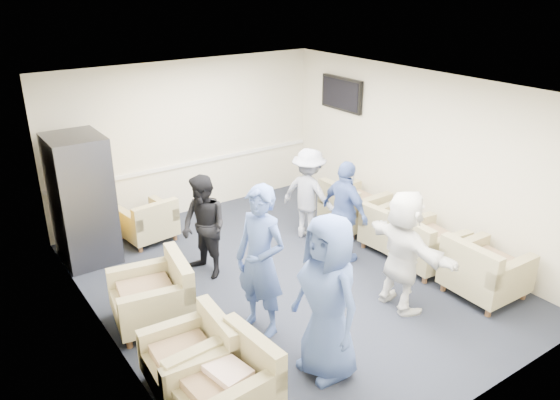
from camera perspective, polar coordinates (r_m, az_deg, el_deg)
floor at (r=7.80m, az=0.80°, el=-8.27°), size 6.00×6.00×0.00m
ceiling at (r=6.83m, az=0.93°, el=11.59°), size 6.00×6.00×0.00m
back_wall at (r=9.67m, az=-9.59°, el=6.34°), size 5.00×0.02×2.70m
front_wall at (r=5.32m, az=20.26°, el=-8.86°), size 5.00×0.02×2.70m
left_wall at (r=6.21m, az=-18.29°, el=-3.89°), size 0.02×6.00×2.70m
right_wall at (r=8.82m, az=14.24°, el=4.36°), size 0.02×6.00×2.70m
chair_rail at (r=9.79m, az=-9.37°, el=3.78°), size 4.98×0.04×0.06m
tv at (r=9.83m, az=6.45°, el=10.95°), size 0.10×1.00×0.58m
armchair_left_near at (r=5.54m, az=-5.32°, el=-18.85°), size 0.92×0.92×0.69m
armchair_left_mid at (r=5.92m, az=-8.95°, el=-16.09°), size 0.88×0.88×0.66m
armchair_left_far at (r=6.92m, az=-12.81°, el=-9.86°), size 1.02×1.02×0.71m
armchair_right_near at (r=7.73m, az=20.43°, el=-7.12°), size 0.91×0.91×0.71m
armchair_right_midnear at (r=8.22m, az=14.87°, el=-4.67°), size 0.94×0.94×0.69m
armchair_right_midfar at (r=8.62m, az=11.64°, el=-3.21°), size 0.87×0.87×0.64m
armchair_right_far at (r=9.25m, az=7.49°, el=-0.87°), size 0.91×0.91×0.71m
armchair_corner at (r=9.00m, az=-13.57°, el=-2.35°), size 0.86×0.86×0.62m
vending_machine at (r=8.46m, az=-19.96°, el=0.08°), size 0.78×0.91×1.92m
backpack at (r=6.36m, az=-6.74°, el=-13.74°), size 0.33×0.27×0.49m
pillow at (r=5.42m, az=-5.46°, el=-17.54°), size 0.38×0.47×0.12m
person_front_left at (r=5.71m, az=5.01°, el=-10.14°), size 0.58×0.90×1.84m
person_mid_left at (r=6.34m, az=-2.04°, el=-6.42°), size 0.64×0.78×1.85m
person_back_left at (r=7.65m, az=-7.94°, el=-2.83°), size 0.69×0.82×1.49m
person_back_right at (r=8.70m, az=3.03°, el=0.60°), size 0.86×1.10×1.50m
person_mid_right at (r=8.02m, az=6.81°, el=-1.29°), size 0.39×0.91×1.55m
person_front_right at (r=7.00m, az=12.75°, el=-5.20°), size 0.60×1.53×1.61m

